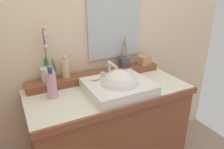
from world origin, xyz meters
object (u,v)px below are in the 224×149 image
Objects in this scene: sink_basin at (119,88)px; lotion_bottle at (52,85)px; trinket_box at (144,60)px; soap_dispenser at (66,68)px; soap_bar at (96,78)px; potted_plant at (48,69)px; reed_diffuser at (124,62)px.

sink_basin is 0.45m from lotion_bottle.
trinket_box is (0.39, 0.26, 0.06)m from sink_basin.
soap_dispenser is 0.22m from lotion_bottle.
sink_basin reaches higher than trinket_box.
soap_bar is 0.35m from potted_plant.
sink_basin is 0.47m from trinket_box.
lotion_bottle is at bearing -165.31° from reed_diffuser.
potted_plant is at bearing 84.24° from lotion_bottle.
trinket_box is (0.18, -0.03, -0.01)m from reed_diffuser.
sink_basin is 2.66× the size of soap_dispenser.
potted_plant reaches higher than reed_diffuser.
reed_diffuser is at bearing -0.58° from potted_plant.
trinket_box is (0.51, 0.14, 0.01)m from soap_bar.
reed_diffuser is at bearing -0.07° from soap_dispenser.
trinket_box reaches higher than soap_bar.
reed_diffuser is 0.18m from trinket_box.
lotion_bottle reaches higher than soap_bar.
sink_basin is 1.68× the size of reed_diffuser.
soap_dispenser is (-0.28, 0.30, 0.09)m from sink_basin.
soap_bar is 0.30m from lotion_bottle.
sink_basin is at bearing -46.46° from soap_dispenser.
soap_bar is 0.25m from soap_dispenser.
soap_bar is 0.34× the size of lotion_bottle.
lotion_bottle is (-0.02, -0.17, -0.05)m from potted_plant.
trinket_box is (0.80, -0.04, -0.04)m from potted_plant.
reed_diffuser is 2.67× the size of trinket_box.
trinket_box is at bearing 9.25° from lotion_bottle.
trinket_box is 0.82m from lotion_bottle.
potted_plant is 0.12m from soap_dispenser.
potted_plant is (-0.41, 0.30, 0.10)m from sink_basin.
sink_basin is at bearing -156.21° from trinket_box.
soap_dispenser is at bearing 132.20° from soap_bar.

